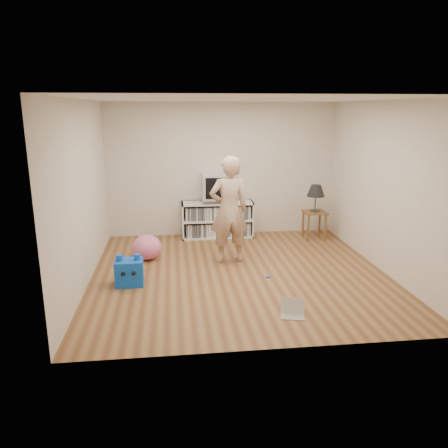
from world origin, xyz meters
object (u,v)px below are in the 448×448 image
media_unit (217,219)px  plush_blue (129,272)px  crt_tv (217,186)px  dvd_deck (217,200)px  table_lamp (316,191)px  plush_pink (147,247)px  side_table (314,218)px  laptop (293,311)px  person (229,210)px

media_unit → plush_blue: media_unit is taller
crt_tv → plush_blue: crt_tv is taller
dvd_deck → crt_tv: (-0.00, -0.00, 0.29)m
table_lamp → plush_pink: size_ratio=1.05×
side_table → plush_pink: bearing=-165.3°
table_lamp → crt_tv: bearing=168.8°
dvd_deck → plush_pink: (-1.33, -1.20, -0.53)m
media_unit → side_table: media_unit is taller
media_unit → table_lamp: size_ratio=2.72×
dvd_deck → laptop: bearing=-81.0°
media_unit → dvd_deck: dvd_deck is taller
media_unit → plush_pink: 1.81m
dvd_deck → table_lamp: 1.90m
media_unit → person: bearing=-88.8°
laptop → plush_blue: plush_blue is taller
media_unit → side_table: bearing=-11.8°
dvd_deck → plush_pink: bearing=-137.8°
media_unit → laptop: size_ratio=4.13×
plush_pink → laptop: bearing=-50.9°
laptop → side_table: bearing=82.1°
crt_tv → person: person is taller
dvd_deck → side_table: 1.92m
plush_blue → plush_pink: size_ratio=0.93×
person → laptop: bearing=97.5°
dvd_deck → side_table: dvd_deck is taller
person → plush_blue: (-1.55, -0.81, -0.68)m
media_unit → person: person is taller
crt_tv → plush_pink: bearing=-137.9°
dvd_deck → person: 1.50m
dvd_deck → side_table: bearing=-11.3°
plush_pink → table_lamp: bearing=14.7°
side_table → laptop: bearing=-112.3°
plush_blue → plush_pink: (0.20, 1.10, 0.01)m
crt_tv → laptop: (0.56, -3.52, -0.97)m
table_lamp → plush_blue: (-3.38, -1.93, -0.75)m
person → media_unit: bearing=-95.9°
media_unit → dvd_deck: bearing=-90.0°
plush_blue → plush_pink: plush_blue is taller
person → laptop: size_ratio=5.18×
media_unit → table_lamp: 1.98m
laptop → plush_pink: bearing=143.6°
media_unit → crt_tv: (0.00, -0.02, 0.67)m
person → plush_pink: size_ratio=3.57×
media_unit → person: 1.60m
person → plush_blue: size_ratio=3.84×
side_table → table_lamp: (-0.00, 0.00, 0.53)m
table_lamp → person: 2.14m
side_table → dvd_deck: bearing=168.7°
table_lamp → person: person is taller
media_unit → plush_pink: (-1.33, -1.22, -0.14)m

